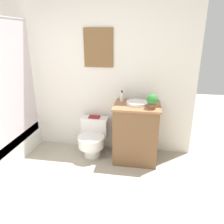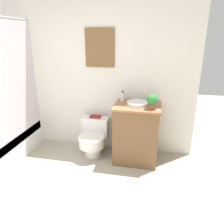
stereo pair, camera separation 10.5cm
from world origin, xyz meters
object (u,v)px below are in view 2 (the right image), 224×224
at_px(soap_bottle, 123,97).
at_px(book_on_tank, 95,117).
at_px(sink, 138,103).
at_px(potted_plant, 152,101).
at_px(toilet, 93,137).

height_order(soap_bottle, book_on_tank, soap_bottle).
bearing_deg(book_on_tank, soap_bottle, -3.50).
bearing_deg(sink, book_on_tank, 168.63).
bearing_deg(soap_bottle, potted_plant, -31.20).
bearing_deg(soap_bottle, book_on_tank, 176.50).
height_order(toilet, book_on_tank, book_on_tank).
bearing_deg(soap_bottle, sink, -24.72).
bearing_deg(sink, potted_plant, -37.73).
relative_size(soap_bottle, book_on_tank, 0.97).
xyz_separation_m(sink, soap_bottle, (-0.23, 0.11, 0.05)).
relative_size(toilet, sink, 1.64).
xyz_separation_m(soap_bottle, potted_plant, (0.43, -0.26, 0.04)).
distance_m(toilet, sink, 0.88).
xyz_separation_m(potted_plant, book_on_tank, (-0.85, 0.29, -0.39)).
relative_size(sink, soap_bottle, 2.13).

